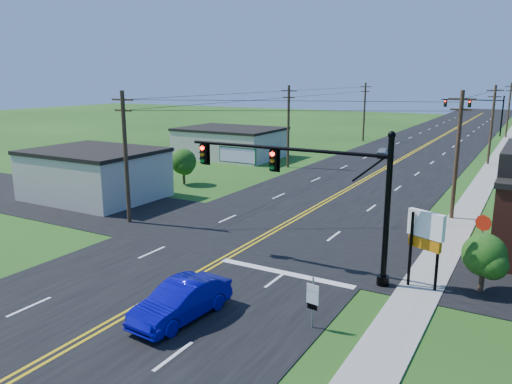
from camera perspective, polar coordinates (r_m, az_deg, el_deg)
The scene contains 21 objects.
ground at distance 22.85m, azimuth -14.21°, elevation -12.95°, with size 260.00×260.00×0.00m, color #1D4012.
road_main at distance 66.93m, azimuth 16.74°, elevation 4.00°, with size 16.00×220.00×0.04m, color black.
road_cross at distance 31.87m, azimuth 0.83°, elevation -4.96°, with size 70.00×10.00×0.04m, color black.
sidewalk at distance 55.61m, azimuth 24.92°, elevation 1.62°, with size 2.00×160.00×0.08m, color gray.
signal_mast_main at distance 25.31m, azimuth 5.11°, elevation 1.33°, with size 11.30×0.60×7.48m.
signal_mast_far at distance 95.28m, azimuth 23.73°, elevation 8.72°, with size 10.98×0.60×7.48m.
cream_bldg_near at distance 43.30m, azimuth -17.95°, elevation 1.99°, with size 10.20×8.20×4.10m.
cream_bldg_far at distance 62.90m, azimuth -2.95°, elevation 5.68°, with size 12.20×9.20×3.70m.
utility_pole_left_a at distance 34.79m, azimuth -14.67°, elevation 4.10°, with size 1.80×0.28×9.00m.
utility_pole_left_b at distance 55.36m, azimuth 3.72°, elevation 7.65°, with size 1.80×0.28×9.00m.
utility_pole_left_c at distance 80.44m, azimuth 12.28°, elevation 9.05°, with size 1.80×0.28×9.00m.
utility_pole_right_a at distance 37.25m, azimuth 22.00°, elevation 4.14°, with size 1.80×0.28×9.00m.
utility_pole_right_b at distance 62.98m, azimuth 25.35°, elevation 7.09°, with size 1.80×0.28×9.00m.
utility_pole_right_c at distance 92.85m, azimuth 26.92°, elevation 8.44°, with size 1.80×0.28×9.00m.
shrub_corner at distance 25.43m, azimuth 24.63°, elevation -6.56°, with size 2.00×2.00×2.86m.
tree_left at distance 47.05m, azimuth -8.29°, elevation 3.46°, with size 2.40×2.40×3.37m.
blue_car at distance 21.32m, azimuth -8.54°, elevation -12.28°, with size 1.67×4.80×1.58m, color #09079F.
distant_car at distance 64.97m, azimuth 14.39°, elevation 4.42°, with size 1.45×3.61×1.23m, color #A8A8AD.
route_sign at distance 20.30m, azimuth 6.48°, elevation -12.05°, with size 0.55×0.13×2.19m.
stop_sign at distance 29.88m, azimuth 24.49°, elevation -3.71°, with size 0.87×0.37×2.58m.
pylon_sign at distance 24.51m, azimuth 18.80°, elevation -4.47°, with size 1.81×0.97×3.81m.
Camera 1 is at (14.57, -14.59, 9.84)m, focal length 35.00 mm.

